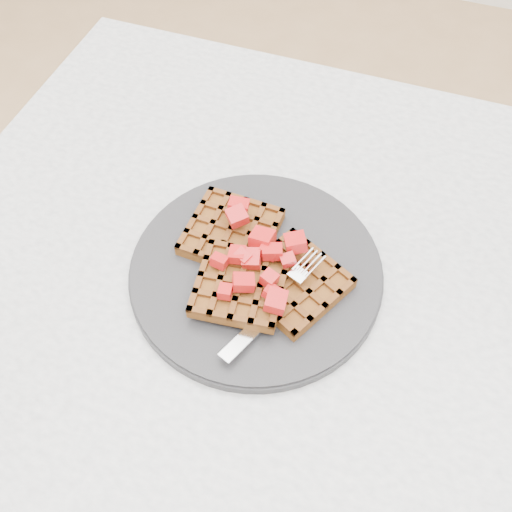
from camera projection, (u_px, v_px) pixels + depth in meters
name	position (u px, v px, depth m)	size (l,w,h in m)	color
ground	(325.00, 464.00, 1.30)	(4.00, 4.00, 0.00)	tan
table	(372.00, 340.00, 0.78)	(1.20, 0.80, 0.75)	silver
plate	(256.00, 271.00, 0.70)	(0.31, 0.31, 0.02)	black
waffles	(255.00, 265.00, 0.68)	(0.22, 0.18, 0.03)	brown
strawberry_pile	(256.00, 249.00, 0.66)	(0.15, 0.15, 0.02)	#A10D11
fork	(280.00, 302.00, 0.65)	(0.02, 0.18, 0.02)	silver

